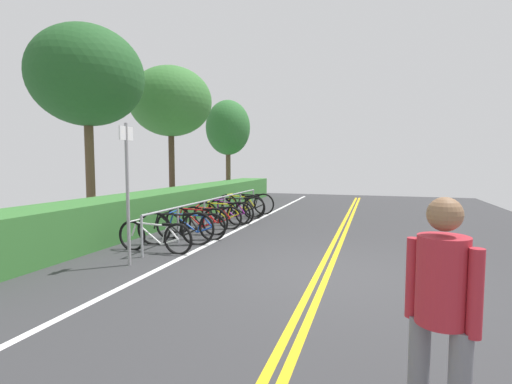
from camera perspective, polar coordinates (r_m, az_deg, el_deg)
ground_plane at (r=6.51m, az=9.95°, el=-12.24°), size 30.73×11.37×0.05m
centre_line_yellow_inner at (r=6.50m, az=10.67°, el=-12.04°), size 27.66×0.10×0.00m
centre_line_yellow_outer at (r=6.52m, az=9.24°, el=-11.97°), size 27.66×0.10×0.00m
bike_lane_stripe_white at (r=7.36m, az=-12.12°, el=-10.08°), size 27.66×0.12×0.00m
bike_rack at (r=10.77m, az=-6.16°, el=-2.01°), size 7.14×0.05×0.83m
bicycle_0 at (r=8.11m, az=-14.95°, el=-6.50°), size 0.46×1.75×0.68m
bicycle_1 at (r=8.70m, az=-11.91°, el=-5.33°), size 0.58×1.69×0.79m
bicycle_2 at (r=9.24m, az=-9.76°, el=-5.01°), size 0.46×1.75×0.69m
bicycle_3 at (r=9.87m, az=-8.90°, el=-4.25°), size 0.46×1.72×0.74m
bicycle_4 at (r=10.54m, az=-6.59°, el=-3.82°), size 0.58×1.62×0.68m
bicycle_5 at (r=11.16m, az=-5.09°, el=-3.21°), size 0.59×1.63×0.73m
bicycle_6 at (r=11.66m, az=-3.88°, el=-2.92°), size 0.60×1.70×0.71m
bicycle_7 at (r=12.36m, az=-2.78°, el=-2.36°), size 0.66×1.75×0.76m
bicycle_8 at (r=12.95m, az=-2.34°, el=-2.01°), size 0.46×1.73×0.78m
bicycle_9 at (r=13.55m, az=-0.74°, el=-1.71°), size 0.46×1.72×0.78m
pedestrian at (r=2.82m, az=26.02°, el=-14.94°), size 0.32×0.42×1.63m
sign_post_near at (r=7.07m, az=-18.73°, el=1.51°), size 0.36×0.06×2.52m
hedge_backdrop at (r=12.93m, az=-11.00°, el=-1.58°), size 16.09×1.34×0.96m
tree_mid at (r=12.44m, az=-24.02°, el=15.50°), size 3.22×3.22×5.73m
tree_far_right at (r=15.83m, az=-12.68°, el=13.05°), size 3.24×3.24×5.59m
tree_extra at (r=18.94m, az=-4.22°, el=9.54°), size 2.17×2.17×4.85m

